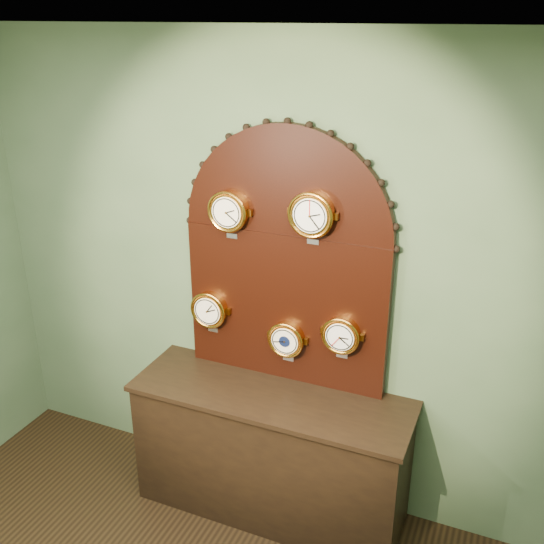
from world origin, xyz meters
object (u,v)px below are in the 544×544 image
at_px(display_board, 286,251).
at_px(arabic_clock, 312,214).
at_px(tide_clock, 341,335).
at_px(roman_clock, 229,211).
at_px(shop_counter, 271,454).
at_px(hygrometer, 210,309).
at_px(barometer, 287,339).

bearing_deg(display_board, arabic_clock, -21.90).
relative_size(display_board, tide_clock, 5.65).
distance_m(roman_clock, tide_clock, 0.92).
xyz_separation_m(shop_counter, hygrometer, (-0.46, 0.15, 0.81)).
height_order(display_board, hygrometer, display_board).
height_order(display_board, roman_clock, display_board).
xyz_separation_m(display_board, hygrometer, (-0.46, -0.07, -0.42)).
relative_size(shop_counter, barometer, 5.92).
bearing_deg(display_board, roman_clock, -168.04).
bearing_deg(tide_clock, barometer, -179.98).
bearing_deg(roman_clock, barometer, 0.05).
height_order(shop_counter, hygrometer, hygrometer).
height_order(shop_counter, display_board, display_board).
xyz_separation_m(roman_clock, arabic_clock, (0.48, -0.00, 0.04)).
bearing_deg(shop_counter, roman_clock, 154.10).
relative_size(roman_clock, arabic_clock, 0.95).
relative_size(shop_counter, display_board, 1.05).
xyz_separation_m(hygrometer, barometer, (0.50, 0.00, -0.09)).
height_order(hygrometer, tide_clock, hygrometer).
distance_m(arabic_clock, barometer, 0.78).
height_order(hygrometer, barometer, hygrometer).
distance_m(roman_clock, barometer, 0.80).
distance_m(roman_clock, hygrometer, 0.65).
bearing_deg(barometer, arabic_clock, -0.28).
bearing_deg(roman_clock, display_board, 11.96).
bearing_deg(display_board, hygrometer, -171.79).
distance_m(shop_counter, barometer, 0.73).
height_order(shop_counter, barometer, barometer).
distance_m(shop_counter, display_board, 1.25).
bearing_deg(display_board, barometer, -62.77).
bearing_deg(barometer, shop_counter, -102.58).
relative_size(display_board, hygrometer, 5.44).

